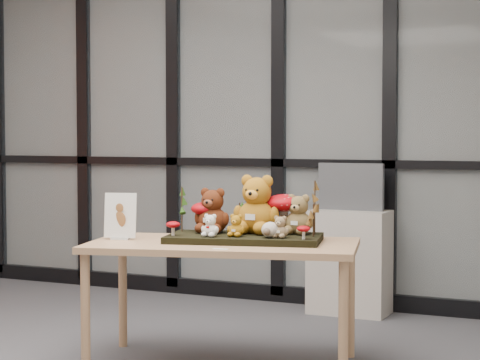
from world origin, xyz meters
The scene contains 24 objects.
room_shell centered at (0.00, 0.00, 1.68)m, with size 5.00×5.00×5.00m.
glass_partition centered at (0.00, 2.47, 1.42)m, with size 4.90×0.06×2.78m.
display_table centered at (0.86, 0.65, 0.61)m, with size 1.58×1.05×0.68m.
diorama_tray centered at (0.96, 0.73, 0.70)m, with size 0.83×0.42×0.04m, color black.
bear_pooh_yellow centered at (0.99, 0.83, 0.89)m, with size 0.27×0.25×0.36m, color #A76A16, non-canonical shape.
bear_brown_medium centered at (0.75, 0.76, 0.85)m, with size 0.21×0.19×0.28m, color #4E1F0D, non-canonical shape.
bear_tan_back centered at (1.21, 0.89, 0.83)m, with size 0.19×0.17×0.24m, color brown, non-canonical shape.
bear_small_yellow centered at (0.95, 0.64, 0.78)m, with size 0.10×0.09×0.13m, color #AD7012, non-canonical shape.
bear_white_bow centered at (0.83, 0.58, 0.78)m, with size 0.10×0.09×0.14m, color white, non-canonical shape.
bear_beige_small centered at (1.19, 0.69, 0.78)m, with size 0.10×0.09×0.13m, color #907551, non-canonical shape.
plush_cream_hedgehog centered at (1.14, 0.67, 0.76)m, with size 0.07×0.06×0.09m, color beige, non-canonical shape.
mushroom_back_left centered at (0.70, 0.78, 0.81)m, with size 0.17×0.17×0.19m, color #9A040B, non-canonical shape.
mushroom_back_right centered at (1.12, 0.92, 0.83)m, with size 0.21×0.21×0.24m, color #9A040B, non-canonical shape.
mushroom_front_left centered at (0.62, 0.54, 0.76)m, with size 0.08×0.08×0.09m, color #9A040B, non-canonical shape.
mushroom_front_right centered at (1.32, 0.68, 0.75)m, with size 0.07×0.07×0.08m, color #9A040B, non-canonical shape.
sprig_green_far_left centered at (0.56, 0.74, 0.84)m, with size 0.05×0.05×0.25m, color #0E330B, non-canonical shape.
sprig_green_mid_left centered at (0.68, 0.82, 0.82)m, with size 0.05×0.05×0.21m, color #0E330B, non-canonical shape.
sprig_dry_far_right centered at (1.30, 0.91, 0.86)m, with size 0.05×0.05×0.30m, color brown, non-canonical shape.
sprig_dry_mid_right centered at (1.33, 0.81, 0.80)m, with size 0.05×0.05×0.18m, color brown, non-canonical shape.
sprig_green_centre centered at (0.86, 0.88, 0.80)m, with size 0.05×0.05×0.16m, color #0E330B, non-canonical shape.
sign_holder centered at (0.29, 0.52, 0.79)m, with size 0.18×0.08×0.26m.
label_card centered at (0.98, 0.38, 0.68)m, with size 0.08×0.03×0.00m, color white.
cabinet centered at (1.07, 2.27, 0.36)m, with size 0.55×0.32×0.73m, color #B1A89E.
monitor centered at (1.07, 2.29, 0.89)m, with size 0.47×0.05×0.33m.
Camera 1 is at (2.90, -3.56, 1.26)m, focal length 65.00 mm.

